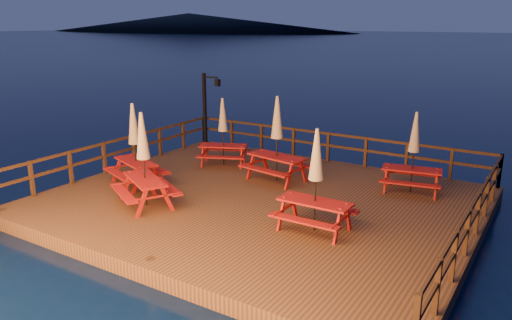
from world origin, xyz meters
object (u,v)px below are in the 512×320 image
object	(u,v)px
picnic_table_0	(144,158)
lamp_post	(208,102)
picnic_table_1	(277,137)
picnic_table_2	(316,179)

from	to	relation	value
picnic_table_0	lamp_post	bearing A→B (deg)	142.10
picnic_table_1	picnic_table_2	size ratio (longest dim) A/B	1.07
picnic_table_0	picnic_table_2	bearing A→B (deg)	39.71
lamp_post	picnic_table_1	xyz separation A→B (m)	(4.94, -2.77, -0.34)
picnic_table_0	picnic_table_2	xyz separation A→B (m)	(4.83, 0.95, -0.04)
lamp_post	picnic_table_2	distance (m)	9.71
picnic_table_1	picnic_table_0	bearing A→B (deg)	-107.01
picnic_table_1	picnic_table_2	bearing A→B (deg)	-37.19
picnic_table_1	lamp_post	bearing A→B (deg)	160.33
lamp_post	picnic_table_0	distance (m)	7.38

